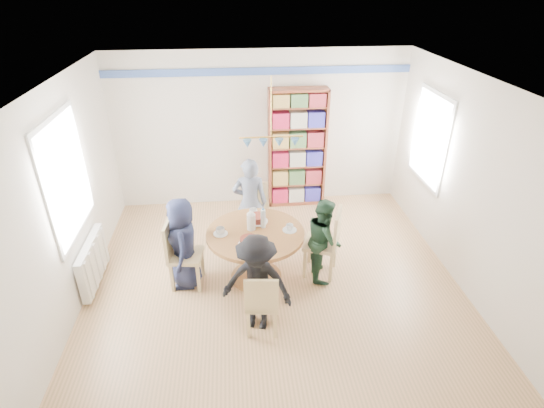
{
  "coord_description": "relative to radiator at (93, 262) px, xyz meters",
  "views": [
    {
      "loc": [
        -0.48,
        -4.5,
        3.76
      ],
      "look_at": [
        0.0,
        0.4,
        1.05
      ],
      "focal_mm": 28.0,
      "sensor_mm": 36.0,
      "label": 1
    }
  ],
  "objects": [
    {
      "name": "ground",
      "position": [
        2.42,
        -0.3,
        -0.35
      ],
      "size": [
        5.0,
        5.0,
        0.0
      ],
      "primitive_type": "plane",
      "color": "tan"
    },
    {
      "name": "room_shell",
      "position": [
        2.16,
        0.57,
        1.3
      ],
      "size": [
        5.0,
        5.0,
        5.0
      ],
      "color": "white",
      "rests_on": "ground"
    },
    {
      "name": "radiator",
      "position": [
        0.0,
        0.0,
        0.0
      ],
      "size": [
        0.12,
        1.0,
        0.6
      ],
      "color": "silver",
      "rests_on": "ground"
    },
    {
      "name": "dining_table",
      "position": [
        2.18,
        -0.1,
        0.21
      ],
      "size": [
        1.3,
        1.3,
        0.75
      ],
      "color": "#966031",
      "rests_on": "ground"
    },
    {
      "name": "chair_left",
      "position": [
        1.17,
        -0.12,
        0.19
      ],
      "size": [
        0.48,
        0.48,
        0.97
      ],
      "color": "#D9BD86",
      "rests_on": "ground"
    },
    {
      "name": "chair_right",
      "position": [
        3.16,
        -0.08,
        0.21
      ],
      "size": [
        0.58,
        0.58,
        1.01
      ],
      "color": "#D9BD86",
      "rests_on": "ground"
    },
    {
      "name": "chair_far",
      "position": [
        2.23,
        0.93,
        0.16
      ],
      "size": [
        0.45,
        0.45,
        0.93
      ],
      "color": "#D9BD86",
      "rests_on": "ground"
    },
    {
      "name": "chair_near",
      "position": [
        2.18,
        -1.13,
        0.12
      ],
      "size": [
        0.42,
        0.42,
        0.86
      ],
      "color": "#D9BD86",
      "rests_on": "ground"
    },
    {
      "name": "person_left",
      "position": [
        1.23,
        -0.11,
        0.29
      ],
      "size": [
        0.46,
        0.66,
        1.28
      ],
      "primitive_type": "imported",
      "rotation": [
        0.0,
        0.0,
        -1.48
      ],
      "color": "#191E38",
      "rests_on": "ground"
    },
    {
      "name": "person_right",
      "position": [
        3.1,
        -0.12,
        0.24
      ],
      "size": [
        0.49,
        0.61,
        1.19
      ],
      "primitive_type": "imported",
      "rotation": [
        0.0,
        0.0,
        1.5
      ],
      "color": "#1B3624",
      "rests_on": "ground"
    },
    {
      "name": "person_far",
      "position": [
        2.15,
        0.78,
        0.36
      ],
      "size": [
        0.53,
        0.36,
        1.42
      ],
      "primitive_type": "imported",
      "rotation": [
        0.0,
        0.0,
        3.1
      ],
      "color": "gray",
      "rests_on": "ground"
    },
    {
      "name": "person_near",
      "position": [
        2.13,
        -1.01,
        0.28
      ],
      "size": [
        0.92,
        0.69,
        1.26
      ],
      "primitive_type": "imported",
      "rotation": [
        0.0,
        0.0,
        -0.3
      ],
      "color": "black",
      "rests_on": "ground"
    },
    {
      "name": "bookshelf",
      "position": [
        3.04,
        2.04,
        0.68
      ],
      "size": [
        1.0,
        0.3,
        2.1
      ],
      "color": "brown",
      "rests_on": "ground"
    },
    {
      "name": "tableware",
      "position": [
        2.15,
        -0.07,
        0.46
      ],
      "size": [
        1.1,
        1.1,
        0.29
      ],
      "color": "white",
      "rests_on": "dining_table"
    }
  ]
}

